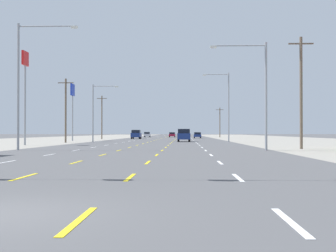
{
  "coord_description": "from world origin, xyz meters",
  "views": [
    {
      "loc": [
        3.51,
        -8.32,
        1.48
      ],
      "look_at": [
        0.92,
        67.7,
        2.48
      ],
      "focal_mm": 50.34,
      "sensor_mm": 36.0,
      "label": 1
    }
  ],
  "objects_px": {
    "suv_far_left_near": "(136,134)",
    "streetlight_left_row_0": "(25,76)",
    "sedan_far_right_mid": "(197,135)",
    "streetlight_right_row_0": "(259,86)",
    "streetlight_right_row_1": "(226,102)",
    "pole_sign_left_row_1": "(25,76)",
    "hatchback_far_left_midfar": "(147,135)",
    "sedan_center_turn_far": "(172,135)",
    "suv_inner_right_nearest": "(184,135)",
    "streetlight_left_row_1": "(96,108)",
    "pole_sign_left_row_2": "(73,97)"
  },
  "relations": [
    {
      "from": "suv_far_left_near",
      "to": "streetlight_left_row_0",
      "type": "xyz_separation_m",
      "value": [
        -2.58,
        -65.27,
        5.1
      ]
    },
    {
      "from": "hatchback_far_left_midfar",
      "to": "streetlight_left_row_0",
      "type": "distance_m",
      "value": 98.68
    },
    {
      "from": "pole_sign_left_row_1",
      "to": "streetlight_left_row_1",
      "type": "relative_size",
      "value": 1.24
    },
    {
      "from": "streetlight_right_row_0",
      "to": "streetlight_right_row_1",
      "type": "distance_m",
      "value": 31.8
    },
    {
      "from": "sedan_center_turn_far",
      "to": "pole_sign_left_row_2",
      "type": "xyz_separation_m",
      "value": [
        -15.48,
        -57.67,
        6.67
      ]
    },
    {
      "from": "pole_sign_left_row_2",
      "to": "streetlight_left_row_1",
      "type": "xyz_separation_m",
      "value": [
        5.71,
        -9.2,
        -2.37
      ]
    },
    {
      "from": "sedan_far_right_mid",
      "to": "streetlight_right_row_1",
      "type": "distance_m",
      "value": 47.59
    },
    {
      "from": "suv_inner_right_nearest",
      "to": "suv_far_left_near",
      "type": "xyz_separation_m",
      "value": [
        -10.53,
        30.45,
        0.0
      ]
    },
    {
      "from": "suv_inner_right_nearest",
      "to": "sedan_center_turn_far",
      "type": "bearing_deg",
      "value": 93.08
    },
    {
      "from": "pole_sign_left_row_1",
      "to": "streetlight_right_row_0",
      "type": "relative_size",
      "value": 1.22
    },
    {
      "from": "suv_far_left_near",
      "to": "streetlight_right_row_1",
      "type": "height_order",
      "value": "streetlight_right_row_1"
    },
    {
      "from": "streetlight_left_row_1",
      "to": "pole_sign_left_row_2",
      "type": "bearing_deg",
      "value": 121.82
    },
    {
      "from": "pole_sign_left_row_2",
      "to": "streetlight_left_row_0",
      "type": "distance_m",
      "value": 41.42
    },
    {
      "from": "streetlight_left_row_0",
      "to": "sedan_far_right_mid",
      "type": "bearing_deg",
      "value": 78.22
    },
    {
      "from": "streetlight_left_row_0",
      "to": "streetlight_left_row_1",
      "type": "relative_size",
      "value": 1.21
    },
    {
      "from": "pole_sign_left_row_1",
      "to": "streetlight_left_row_0",
      "type": "height_order",
      "value": "pole_sign_left_row_1"
    },
    {
      "from": "sedan_center_turn_far",
      "to": "pole_sign_left_row_1",
      "type": "relative_size",
      "value": 0.42
    },
    {
      "from": "sedan_far_right_mid",
      "to": "sedan_center_turn_far",
      "type": "xyz_separation_m",
      "value": [
        -6.8,
        19.65,
        0.0
      ]
    },
    {
      "from": "hatchback_far_left_midfar",
      "to": "streetlight_right_row_0",
      "type": "relative_size",
      "value": 0.44
    },
    {
      "from": "hatchback_far_left_midfar",
      "to": "sedan_center_turn_far",
      "type": "height_order",
      "value": "hatchback_far_left_midfar"
    },
    {
      "from": "sedan_center_turn_far",
      "to": "streetlight_left_row_1",
      "type": "distance_m",
      "value": 67.71
    },
    {
      "from": "streetlight_right_row_0",
      "to": "streetlight_left_row_1",
      "type": "bearing_deg",
      "value": 121.31
    },
    {
      "from": "suv_inner_right_nearest",
      "to": "hatchback_far_left_midfar",
      "type": "xyz_separation_m",
      "value": [
        -10.71,
        63.68,
        -0.24
      ]
    },
    {
      "from": "suv_inner_right_nearest",
      "to": "sedan_center_turn_far",
      "type": "relative_size",
      "value": 1.09
    },
    {
      "from": "sedan_far_right_mid",
      "to": "pole_sign_left_row_2",
      "type": "bearing_deg",
      "value": -120.37
    },
    {
      "from": "sedan_far_right_mid",
      "to": "streetlight_right_row_0",
      "type": "bearing_deg",
      "value": -88.0
    },
    {
      "from": "sedan_far_right_mid",
      "to": "pole_sign_left_row_1",
      "type": "height_order",
      "value": "pole_sign_left_row_1"
    },
    {
      "from": "suv_inner_right_nearest",
      "to": "sedan_center_turn_far",
      "type": "distance_m",
      "value": 63.93
    },
    {
      "from": "suv_far_left_near",
      "to": "sedan_far_right_mid",
      "type": "height_order",
      "value": "suv_far_left_near"
    },
    {
      "from": "suv_far_left_near",
      "to": "hatchback_far_left_midfar",
      "type": "relative_size",
      "value": 1.26
    },
    {
      "from": "pole_sign_left_row_1",
      "to": "streetlight_left_row_0",
      "type": "relative_size",
      "value": 1.02
    },
    {
      "from": "streetlight_right_row_0",
      "to": "streetlight_left_row_1",
      "type": "distance_m",
      "value": 37.21
    },
    {
      "from": "pole_sign_left_row_1",
      "to": "pole_sign_left_row_2",
      "type": "xyz_separation_m",
      "value": [
        -0.84,
        26.33,
        -0.42
      ]
    },
    {
      "from": "sedan_far_right_mid",
      "to": "streetlight_right_row_0",
      "type": "height_order",
      "value": "streetlight_right_row_0"
    },
    {
      "from": "sedan_center_turn_far",
      "to": "streetlight_left_row_1",
      "type": "xyz_separation_m",
      "value": [
        -9.78,
        -66.87,
        4.29
      ]
    },
    {
      "from": "suv_far_left_near",
      "to": "pole_sign_left_row_1",
      "type": "xyz_separation_m",
      "value": [
        -7.55,
        -50.62,
        6.81
      ]
    },
    {
      "from": "suv_far_left_near",
      "to": "streetlight_right_row_0",
      "type": "height_order",
      "value": "streetlight_right_row_0"
    },
    {
      "from": "hatchback_far_left_midfar",
      "to": "streetlight_right_row_0",
      "type": "bearing_deg",
      "value": -80.31
    },
    {
      "from": "hatchback_far_left_midfar",
      "to": "streetlight_right_row_0",
      "type": "height_order",
      "value": "streetlight_right_row_0"
    },
    {
      "from": "streetlight_right_row_0",
      "to": "pole_sign_left_row_2",
      "type": "bearing_deg",
      "value": 121.42
    },
    {
      "from": "suv_far_left_near",
      "to": "streetlight_left_row_0",
      "type": "distance_m",
      "value": 65.52
    },
    {
      "from": "streetlight_left_row_0",
      "to": "suv_far_left_near",
      "type": "bearing_deg",
      "value": 87.73
    },
    {
      "from": "suv_far_left_near",
      "to": "pole_sign_left_row_1",
      "type": "distance_m",
      "value": 51.63
    },
    {
      "from": "streetlight_left_row_0",
      "to": "streetlight_right_row_1",
      "type": "xyz_separation_m",
      "value": [
        19.4,
        31.79,
        -0.2
      ]
    },
    {
      "from": "suv_inner_right_nearest",
      "to": "streetlight_left_row_1",
      "type": "bearing_deg",
      "value": -167.1
    },
    {
      "from": "sedan_far_right_mid",
      "to": "streetlight_left_row_0",
      "type": "relative_size",
      "value": 0.43
    },
    {
      "from": "streetlight_left_row_1",
      "to": "sedan_center_turn_far",
      "type": "bearing_deg",
      "value": 81.68
    },
    {
      "from": "sedan_far_right_mid",
      "to": "streetlight_left_row_0",
      "type": "bearing_deg",
      "value": -101.78
    },
    {
      "from": "pole_sign_left_row_1",
      "to": "streetlight_left_row_1",
      "type": "xyz_separation_m",
      "value": [
        4.87,
        17.14,
        -2.79
      ]
    },
    {
      "from": "suv_far_left_near",
      "to": "sedan_far_right_mid",
      "type": "bearing_deg",
      "value": 44.68
    }
  ]
}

